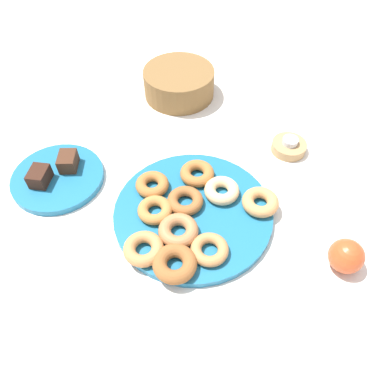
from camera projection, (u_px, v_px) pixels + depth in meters
The scene contains 19 objects.
ground_plane at pixel (193, 215), 0.86m from camera, with size 2.40×2.40×0.00m, color white.
donut_plate at pixel (193, 213), 0.86m from camera, with size 0.36×0.36×0.02m, color #1E6B93.
donut_0 at pixel (178, 230), 0.80m from camera, with size 0.09×0.09×0.03m, color #B27547.
donut_1 at pixel (185, 201), 0.85m from camera, with size 0.08×0.08×0.02m, color #995B2D.
donut_2 at pixel (210, 249), 0.77m from camera, with size 0.08×0.08×0.02m, color #C6844C.
donut_3 at pixel (197, 173), 0.91m from camera, with size 0.08×0.08×0.03m, color #AD6B33.
donut_4 at pixel (175, 264), 0.75m from camera, with size 0.09×0.09×0.03m, color #995B2D.
donut_5 at pixel (155, 212), 0.83m from camera, with size 0.08×0.08×0.02m, color #BC7A3D.
donut_6 at pixel (222, 191), 0.87m from camera, with size 0.08×0.08×0.03m, color #EABC84.
donut_7 at pixel (260, 203), 0.85m from camera, with size 0.08×0.08×0.03m, color tan.
donut_8 at pixel (152, 185), 0.88m from camera, with size 0.08×0.08×0.03m, color #AD6B33.
donut_9 at pixel (144, 249), 0.77m from camera, with size 0.08×0.08×0.03m, color #C6844C.
cake_plate at pixel (58, 178), 0.93m from camera, with size 0.22×0.22×0.02m, color #1E6B93.
brownie_near at pixel (39, 176), 0.89m from camera, with size 0.04×0.05×0.04m, color #381E14.
brownie_far at pixel (68, 161), 0.92m from camera, with size 0.04×0.05×0.04m, color #472819.
candle_holder at pixel (289, 147), 0.99m from camera, with size 0.09×0.09×0.03m, color tan.
tealight at pixel (290, 141), 0.98m from camera, with size 0.04×0.04×0.01m, color silver.
basket at pixel (179, 83), 1.13m from camera, with size 0.21×0.21×0.08m, color brown.
apple at pixel (346, 256), 0.76m from camera, with size 0.07×0.07×0.07m, color #CC4C23.
Camera 1 is at (-0.05, -0.51, 0.70)m, focal length 35.09 mm.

